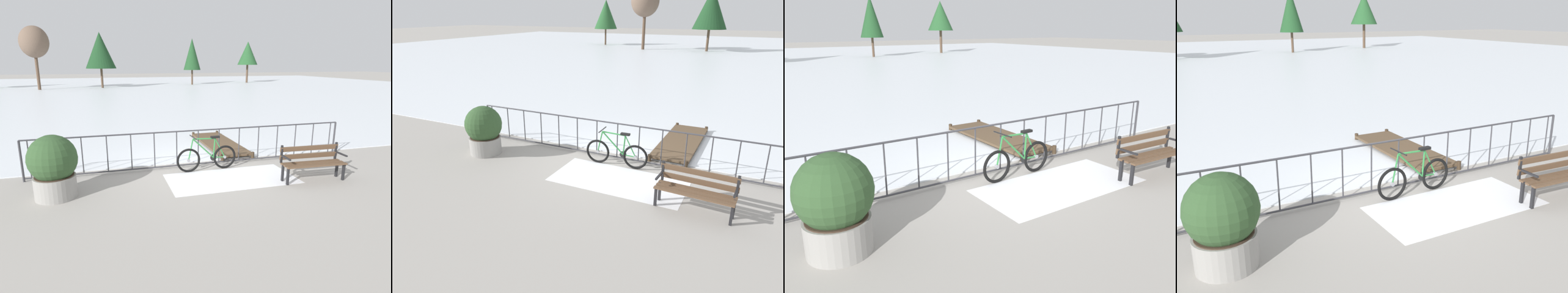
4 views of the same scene
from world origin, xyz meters
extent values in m
plane|color=#9E9991|center=(0.00, 0.00, 0.00)|extent=(160.00, 160.00, 0.00)
cube|color=white|center=(0.53, -1.20, 0.00)|extent=(3.25, 1.55, 0.01)
cylinder|color=#38383D|center=(0.00, 0.00, 1.05)|extent=(9.00, 0.04, 0.04)
cylinder|color=#38383D|center=(0.00, 0.00, 0.08)|extent=(9.00, 0.04, 0.04)
cylinder|color=#38383D|center=(4.50, 0.00, 0.53)|extent=(0.06, 0.06, 1.05)
cylinder|color=#38383D|center=(-3.70, 0.00, 0.57)|extent=(0.03, 0.03, 0.97)
cylinder|color=#38383D|center=(-3.09, 0.00, 0.57)|extent=(0.03, 0.03, 0.97)
cylinder|color=#38383D|center=(-2.47, 0.00, 0.57)|extent=(0.03, 0.03, 0.97)
cylinder|color=#38383D|center=(-1.85, 0.00, 0.57)|extent=(0.03, 0.03, 0.97)
cylinder|color=#38383D|center=(-1.23, 0.00, 0.57)|extent=(0.03, 0.03, 0.97)
cylinder|color=#38383D|center=(-0.62, 0.00, 0.57)|extent=(0.03, 0.03, 0.97)
cylinder|color=#38383D|center=(0.00, 0.00, 0.57)|extent=(0.03, 0.03, 0.97)
cylinder|color=#38383D|center=(0.62, 0.00, 0.57)|extent=(0.03, 0.03, 0.97)
cylinder|color=#38383D|center=(1.23, 0.00, 0.57)|extent=(0.03, 0.03, 0.97)
cylinder|color=#38383D|center=(1.85, 0.00, 0.57)|extent=(0.03, 0.03, 0.97)
cylinder|color=#38383D|center=(2.47, 0.00, 0.57)|extent=(0.03, 0.03, 0.97)
cylinder|color=#38383D|center=(3.09, 0.00, 0.57)|extent=(0.03, 0.03, 0.97)
cylinder|color=#38383D|center=(3.70, 0.00, 0.57)|extent=(0.03, 0.03, 0.97)
cylinder|color=#38383D|center=(4.32, 0.00, 0.57)|extent=(0.03, 0.03, 0.97)
torus|color=black|center=(0.66, -0.36, 0.33)|extent=(0.66, 0.09, 0.66)
cylinder|color=gray|center=(0.66, -0.36, 0.33)|extent=(0.08, 0.06, 0.08)
torus|color=black|center=(-0.39, -0.42, 0.33)|extent=(0.66, 0.09, 0.66)
cylinder|color=gray|center=(-0.39, -0.42, 0.33)|extent=(0.08, 0.06, 0.08)
cylinder|color=#2D843D|center=(0.34, -0.38, 0.62)|extent=(0.08, 0.04, 0.53)
cylinder|color=#2D843D|center=(0.03, -0.40, 0.63)|extent=(0.61, 0.07, 0.59)
cylinder|color=#2D843D|center=(0.05, -0.39, 0.90)|extent=(0.63, 0.07, 0.07)
cylinder|color=#2D843D|center=(0.49, -0.37, 0.34)|extent=(0.34, 0.05, 0.05)
cylinder|color=#2D843D|center=(0.51, -0.37, 0.61)|extent=(0.32, 0.05, 0.56)
cylinder|color=#2D843D|center=(-0.33, -0.41, 0.62)|extent=(0.16, 0.04, 0.59)
cube|color=black|center=(0.36, -0.38, 0.92)|extent=(0.24, 0.11, 0.05)
cylinder|color=black|center=(-0.27, -0.41, 0.96)|extent=(0.05, 0.52, 0.03)
cylinder|color=black|center=(0.32, -0.38, 0.35)|extent=(0.18, 0.03, 0.18)
cube|color=brown|center=(2.44, -1.73, 0.44)|extent=(1.60, 0.19, 0.04)
cube|color=brown|center=(2.43, -1.88, 0.44)|extent=(1.60, 0.19, 0.04)
cube|color=brown|center=(2.43, -2.03, 0.44)|extent=(1.60, 0.19, 0.04)
cube|color=brown|center=(2.45, -1.63, 0.58)|extent=(1.60, 0.14, 0.12)
cube|color=brown|center=(2.45, -1.63, 0.78)|extent=(1.60, 0.14, 0.12)
cube|color=black|center=(3.20, -1.79, 0.22)|extent=(0.05, 0.06, 0.44)
cube|color=black|center=(3.21, -1.67, 0.67)|extent=(0.05, 0.05, 0.45)
cube|color=black|center=(1.67, -1.97, 0.22)|extent=(0.05, 0.06, 0.44)
cube|color=black|center=(1.68, -1.70, 0.22)|extent=(0.05, 0.06, 0.44)
cube|color=black|center=(1.69, -1.59, 0.67)|extent=(0.05, 0.05, 0.45)
cube|color=black|center=(1.68, -1.84, 0.64)|extent=(0.06, 0.40, 0.04)
cylinder|color=gray|center=(-3.60, -1.22, 0.25)|extent=(0.89, 0.89, 0.49)
cylinder|color=#38281E|center=(-3.60, -1.22, 0.50)|extent=(0.81, 0.81, 0.02)
sphere|color=#2D4C28|center=(-3.60, -1.22, 0.88)|extent=(1.03, 1.03, 1.03)
cube|color=brown|center=(1.34, 1.94, 0.12)|extent=(1.10, 3.27, 0.06)
cylinder|color=#3C2E20|center=(0.85, 0.30, 0.10)|extent=(0.10, 0.10, 0.20)
cylinder|color=#3C2E20|center=(1.84, 0.30, 0.10)|extent=(0.10, 0.10, 0.20)
cylinder|color=#3C2E20|center=(0.85, 3.57, 0.10)|extent=(0.10, 0.10, 0.20)
cylinder|color=#3C2E20|center=(1.84, 3.57, 0.10)|extent=(0.10, 0.10, 0.20)
cylinder|color=brown|center=(8.96, 33.34, 1.60)|extent=(0.23, 0.23, 3.20)
cone|color=#1E4723|center=(8.96, 33.34, 3.90)|extent=(2.22, 2.22, 3.96)
cylinder|color=brown|center=(17.75, 35.38, 2.11)|extent=(0.29, 0.29, 4.22)
cone|color=#235128|center=(17.75, 35.38, 4.13)|extent=(2.85, 2.85, 3.20)
camera|label=1|loc=(-2.47, -8.37, 2.87)|focal=29.57mm
camera|label=2|loc=(3.33, -8.55, 3.87)|focal=32.71mm
camera|label=3|loc=(-4.64, -6.17, 2.92)|focal=36.11mm
camera|label=4|loc=(-4.33, -6.82, 3.40)|focal=39.03mm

